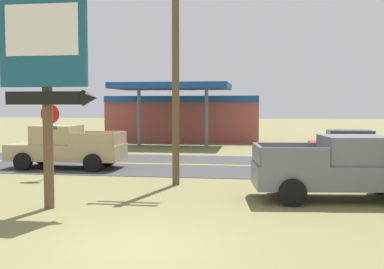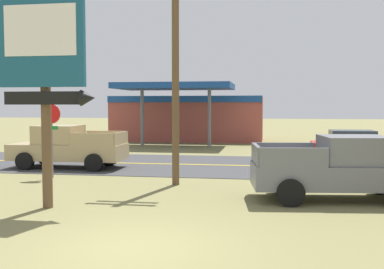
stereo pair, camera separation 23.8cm
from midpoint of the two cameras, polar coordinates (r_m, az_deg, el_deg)
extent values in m
plane|color=olive|center=(9.73, -7.05, -13.68)|extent=(180.00, 180.00, 0.00)
cube|color=#3D3D3F|center=(22.25, 2.37, -3.79)|extent=(140.00, 8.00, 0.02)
cube|color=gold|center=(22.25, 2.37, -3.76)|extent=(126.00, 0.20, 0.01)
cylinder|color=brown|center=(13.46, -17.13, 4.27)|extent=(0.28, 0.28, 6.15)
cube|color=#19516B|center=(13.41, -17.60, 10.88)|extent=(2.47, 0.16, 2.47)
cube|color=white|center=(13.37, -17.80, 12.18)|extent=(2.07, 0.03, 1.38)
cube|color=black|center=(13.30, -17.47, 4.32)|extent=(2.22, 0.12, 0.36)
cone|color=black|center=(12.76, -12.19, 4.44)|extent=(0.40, 0.44, 0.44)
cylinder|color=slate|center=(19.09, -16.57, -1.89)|extent=(0.08, 0.08, 2.20)
cylinder|color=red|center=(18.98, -16.69, 2.47)|extent=(0.76, 0.03, 0.76)
cylinder|color=white|center=(19.00, -16.66, 2.47)|extent=(0.80, 0.01, 0.80)
cube|color=#19722D|center=(19.00, -16.66, 0.81)|extent=(0.56, 0.03, 0.14)
cylinder|color=brown|center=(16.67, -1.64, 7.92)|extent=(0.26, 0.26, 8.27)
cube|color=#A84C42|center=(38.28, -0.13, 2.02)|extent=(12.00, 6.00, 3.60)
cube|color=#19478C|center=(35.26, -0.94, 4.40)|extent=(12.00, 0.12, 0.50)
cube|color=#19478C|center=(32.39, -1.86, 5.97)|extent=(8.00, 5.00, 0.40)
cylinder|color=slate|center=(32.91, -5.96, 2.26)|extent=(0.24, 0.24, 4.20)
cylinder|color=slate|center=(32.00, 2.37, 2.24)|extent=(0.24, 0.24, 4.20)
cube|color=slate|center=(14.80, 18.08, -4.81)|extent=(5.40, 2.57, 0.72)
cube|color=slate|center=(14.84, 19.82, -1.79)|extent=(2.10, 2.02, 0.84)
cube|color=#28333D|center=(15.13, 23.03, -1.77)|extent=(0.30, 1.66, 0.71)
cube|color=slate|center=(15.29, 11.68, -2.03)|extent=(1.95, 0.35, 0.56)
cube|color=slate|center=(13.48, 12.95, -2.80)|extent=(1.95, 0.35, 0.56)
cube|color=slate|center=(14.25, 8.41, -2.40)|extent=(0.35, 1.88, 0.56)
cylinder|color=black|center=(16.28, 22.60, -5.44)|extent=(0.83, 0.37, 0.80)
cylinder|color=black|center=(15.46, 11.27, -5.70)|extent=(0.83, 0.37, 0.80)
cylinder|color=black|center=(13.56, 12.57, -7.03)|extent=(0.83, 0.37, 0.80)
cube|color=tan|center=(21.90, -14.74, -2.05)|extent=(5.20, 1.96, 0.72)
cube|color=tan|center=(22.02, -15.84, 0.00)|extent=(1.90, 1.80, 0.84)
cube|color=#28333D|center=(22.41, -17.90, 0.02)|extent=(0.10, 1.66, 0.71)
cube|color=tan|center=(20.41, -11.90, -0.62)|extent=(1.95, 0.12, 0.56)
cube|color=tan|center=(22.13, -10.18, -0.27)|extent=(1.95, 0.12, 0.56)
cube|color=tan|center=(20.95, -8.50, -0.47)|extent=(0.12, 1.88, 0.56)
cylinder|color=black|center=(21.78, -19.66, -3.13)|extent=(0.80, 0.28, 0.80)
cylinder|color=black|center=(23.50, -17.35, -2.60)|extent=(0.80, 0.28, 0.80)
cylinder|color=black|center=(20.42, -11.69, -3.43)|extent=(0.80, 0.28, 0.80)
cylinder|color=black|center=(22.25, -9.89, -2.83)|extent=(0.80, 0.28, 0.80)
cube|color=red|center=(24.43, 19.75, -1.76)|extent=(4.20, 1.76, 0.72)
cube|color=#2D3842|center=(24.35, 19.43, -0.21)|extent=(2.10, 1.56, 0.60)
cylinder|color=black|center=(25.59, 22.24, -2.39)|extent=(0.64, 0.24, 0.64)
cylinder|color=black|center=(25.13, 16.44, -2.37)|extent=(0.64, 0.24, 0.64)
cylinder|color=black|center=(23.39, 16.98, -2.82)|extent=(0.64, 0.24, 0.64)
camera|label=1|loc=(0.12, -89.60, 0.03)|focal=43.18mm
camera|label=2|loc=(0.12, 90.40, -0.03)|focal=43.18mm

